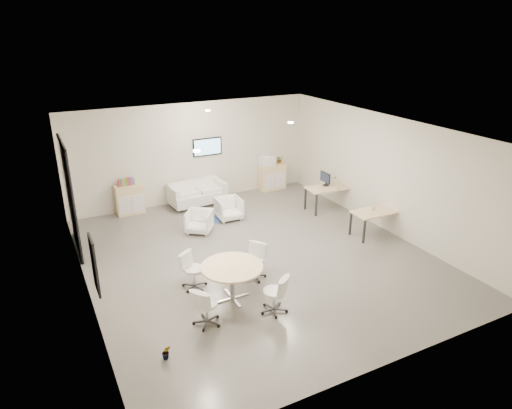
{
  "coord_description": "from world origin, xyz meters",
  "views": [
    {
      "loc": [
        -4.64,
        -9.05,
        5.42
      ],
      "look_at": [
        0.19,
        0.4,
        1.23
      ],
      "focal_mm": 32.0,
      "sensor_mm": 36.0,
      "label": 1
    }
  ],
  "objects": [
    {
      "name": "plant_floor",
      "position": [
        -3.11,
        -2.65,
        0.06
      ],
      "size": [
        0.26,
        0.33,
        0.13
      ],
      "primitive_type": "imported",
      "rotation": [
        0.0,
        0.0,
        -0.39
      ],
      "color": "#3F7F3F",
      "rests_on": "room_shell"
    },
    {
      "name": "wall_tv",
      "position": [
        0.5,
        4.46,
        1.75
      ],
      "size": [
        0.98,
        0.06,
        0.58
      ],
      "color": "black",
      "rests_on": "room_shell"
    },
    {
      "name": "sideboard_right",
      "position": [
        2.8,
        4.25,
        0.46
      ],
      "size": [
        0.92,
        0.44,
        0.92
      ],
      "color": "#DEC285",
      "rests_on": "room_shell"
    },
    {
      "name": "books",
      "position": [
        -2.21,
        4.27,
        1.03
      ],
      "size": [
        0.47,
        0.14,
        0.22
      ],
      "color": "red",
      "rests_on": "sideboard_left"
    },
    {
      "name": "loveseat",
      "position": [
        -0.08,
        4.06,
        0.35
      ],
      "size": [
        1.81,
        1.01,
        0.65
      ],
      "rotation": [
        0.0,
        0.0,
        0.08
      ],
      "color": "white",
      "rests_on": "room_shell"
    },
    {
      "name": "glass_door",
      "position": [
        -3.95,
        2.51,
        1.5
      ],
      "size": [
        0.09,
        1.9,
        2.85
      ],
      "color": "black",
      "rests_on": "room_shell"
    },
    {
      "name": "ceiling_spots",
      "position": [
        -0.2,
        0.83,
        3.18
      ],
      "size": [
        3.14,
        4.14,
        0.03
      ],
      "color": "#FFEAC6",
      "rests_on": "room_shell"
    },
    {
      "name": "cup",
      "position": [
        3.45,
        -0.24,
        0.76
      ],
      "size": [
        0.14,
        0.12,
        0.12
      ],
      "primitive_type": "imported",
      "rotation": [
        0.0,
        0.0,
        0.19
      ],
      "color": "white",
      "rests_on": "desk_front"
    },
    {
      "name": "monitor",
      "position": [
        3.41,
        1.96,
        0.97
      ],
      "size": [
        0.2,
        0.5,
        0.44
      ],
      "color": "black",
      "rests_on": "desk_rear"
    },
    {
      "name": "armchair_left",
      "position": [
        -0.76,
        2.03,
        0.35
      ],
      "size": [
        0.91,
        0.91,
        0.69
      ],
      "primitive_type": "imported",
      "rotation": [
        0.0,
        0.0,
        -0.63
      ],
      "color": "white",
      "rests_on": "room_shell"
    },
    {
      "name": "sideboard_left",
      "position": [
        -2.17,
        4.26,
        0.46
      ],
      "size": [
        0.82,
        0.42,
        0.92
      ],
      "color": "#DEC285",
      "rests_on": "room_shell"
    },
    {
      "name": "desk_front",
      "position": [
        3.51,
        -0.33,
        0.63
      ],
      "size": [
        1.36,
        0.7,
        0.7
      ],
      "rotation": [
        0.0,
        0.0,
        -0.02
      ],
      "color": "#DEC285",
      "rests_on": "room_shell"
    },
    {
      "name": "room_shell",
      "position": [
        0.0,
        0.0,
        1.6
      ],
      "size": [
        9.6,
        10.6,
        4.8
      ],
      "color": "#605D57",
      "rests_on": "ground"
    },
    {
      "name": "desk_rear",
      "position": [
        3.45,
        1.81,
        0.66
      ],
      "size": [
        1.45,
        0.8,
        0.73
      ],
      "rotation": [
        0.0,
        0.0,
        -0.07
      ],
      "color": "#DEC285",
      "rests_on": "room_shell"
    },
    {
      "name": "meeting_chairs",
      "position": [
        -1.32,
        -1.46,
        0.41
      ],
      "size": [
        2.4,
        2.4,
        0.82
      ],
      "color": "white",
      "rests_on": "room_shell"
    },
    {
      "name": "blue_rug",
      "position": [
        0.15,
        2.84,
        0.01
      ],
      "size": [
        1.42,
        0.95,
        0.01
      ],
      "primitive_type": "cube",
      "rotation": [
        0.0,
        0.0,
        -0.01
      ],
      "color": "#2C4F87",
      "rests_on": "room_shell"
    },
    {
      "name": "printer",
      "position": [
        2.57,
        4.26,
        1.08
      ],
      "size": [
        0.51,
        0.43,
        0.36
      ],
      "rotation": [
        0.0,
        0.0,
        -0.01
      ],
      "color": "white",
      "rests_on": "sideboard_right"
    },
    {
      "name": "plant_cabinet",
      "position": [
        3.09,
        4.26,
        1.02
      ],
      "size": [
        0.26,
        0.28,
        0.21
      ],
      "primitive_type": "imported",
      "rotation": [
        0.0,
        0.0,
        0.06
      ],
      "color": "#3F7F3F",
      "rests_on": "sideboard_right"
    },
    {
      "name": "artwork",
      "position": [
        -3.97,
        -1.6,
        1.55
      ],
      "size": [
        0.05,
        0.54,
        1.04
      ],
      "color": "black",
      "rests_on": "room_shell"
    },
    {
      "name": "round_table",
      "position": [
        -1.32,
        -1.46,
        0.71
      ],
      "size": [
        1.3,
        1.3,
        0.79
      ],
      "color": "#DEC285",
      "rests_on": "room_shell"
    },
    {
      "name": "armchair_right",
      "position": [
        0.36,
        2.5,
        0.36
      ],
      "size": [
        0.74,
        0.69,
        0.73
      ],
      "primitive_type": "imported",
      "rotation": [
        0.0,
        0.0,
        -0.05
      ],
      "color": "white",
      "rests_on": "room_shell"
    }
  ]
}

